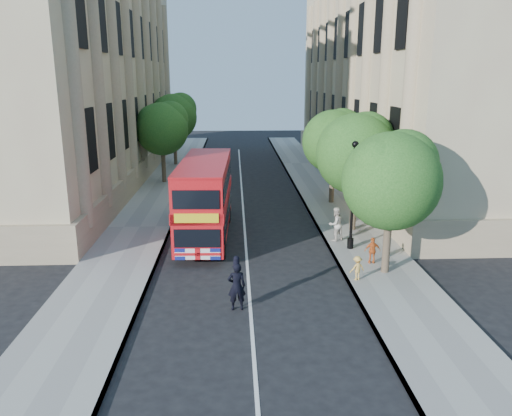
{
  "coord_description": "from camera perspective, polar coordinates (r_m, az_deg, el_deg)",
  "views": [
    {
      "loc": [
        -0.52,
        -16.44,
        8.17
      ],
      "look_at": [
        0.45,
        5.52,
        2.3
      ],
      "focal_mm": 35.0,
      "sensor_mm": 36.0,
      "label": 1
    }
  ],
  "objects": [
    {
      "name": "double_decker_bus",
      "position": [
        25.45,
        -5.82,
        1.29
      ],
      "size": [
        2.58,
        8.66,
        3.96
      ],
      "rotation": [
        0.0,
        0.0,
        -0.03
      ],
      "color": "#BA0C11",
      "rests_on": "ground"
    },
    {
      "name": "lamp_post",
      "position": [
        23.79,
        10.98,
        0.91
      ],
      "size": [
        0.32,
        0.32,
        5.16
      ],
      "color": "black",
      "rests_on": "pavement_right"
    },
    {
      "name": "tree_right_near",
      "position": [
        20.86,
        15.32,
        3.58
      ],
      "size": [
        4.0,
        4.0,
        6.08
      ],
      "color": "#473828",
      "rests_on": "ground"
    },
    {
      "name": "woman_pedestrian",
      "position": [
        25.2,
        9.09,
        -1.83
      ],
      "size": [
        1.04,
        0.98,
        1.71
      ],
      "primitive_type": "imported",
      "rotation": [
        0.0,
        0.0,
        3.67
      ],
      "color": "beige",
      "rests_on": "pavement_right"
    },
    {
      "name": "child_b",
      "position": [
        20.7,
        11.49,
        -6.74
      ],
      "size": [
        0.74,
        0.57,
        1.01
      ],
      "primitive_type": "imported",
      "rotation": [
        0.0,
        0.0,
        3.48
      ],
      "color": "gold",
      "rests_on": "pavement_right"
    },
    {
      "name": "pavement_left",
      "position": [
        28.14,
        -13.13,
        -2.2
      ],
      "size": [
        3.5,
        80.0,
        0.12
      ],
      "primitive_type": "cube",
      "color": "gray",
      "rests_on": "ground"
    },
    {
      "name": "building_right",
      "position": [
        42.91,
        17.63,
        15.39
      ],
      "size": [
        12.0,
        38.0,
        18.0
      ],
      "primitive_type": "cube",
      "color": "tan",
      "rests_on": "ground"
    },
    {
      "name": "tree_right_far",
      "position": [
        32.34,
        8.93,
        7.92
      ],
      "size": [
        4.0,
        4.0,
        6.15
      ],
      "color": "#473828",
      "rests_on": "ground"
    },
    {
      "name": "ground",
      "position": [
        18.36,
        -0.65,
        -11.46
      ],
      "size": [
        120.0,
        120.0,
        0.0
      ],
      "primitive_type": "plane",
      "color": "black",
      "rests_on": "ground"
    },
    {
      "name": "police_constable",
      "position": [
        17.98,
        -2.23,
        -8.94
      ],
      "size": [
        0.69,
        0.49,
        1.78
      ],
      "primitive_type": "imported",
      "rotation": [
        0.0,
        0.0,
        3.24
      ],
      "color": "black",
      "rests_on": "ground"
    },
    {
      "name": "pavement_right",
      "position": [
        28.35,
        10.37,
        -1.92
      ],
      "size": [
        3.5,
        80.0,
        0.12
      ],
      "primitive_type": "cube",
      "color": "gray",
      "rests_on": "ground"
    },
    {
      "name": "tree_right_mid",
      "position": [
        26.52,
        11.47,
        6.58
      ],
      "size": [
        4.2,
        4.2,
        6.37
      ],
      "color": "#473828",
      "rests_on": "ground"
    },
    {
      "name": "child_a",
      "position": [
        22.57,
        13.18,
        -4.75
      ],
      "size": [
        0.71,
        0.32,
        1.19
      ],
      "primitive_type": "imported",
      "rotation": [
        0.0,
        0.0,
        3.09
      ],
      "color": "orange",
      "rests_on": "pavement_right"
    },
    {
      "name": "building_left",
      "position": [
        42.57,
        -21.47,
        15.07
      ],
      "size": [
        12.0,
        38.0,
        18.0
      ],
      "primitive_type": "cube",
      "color": "tan",
      "rests_on": "ground"
    },
    {
      "name": "tree_left_back",
      "position": [
        46.92,
        -9.33,
        10.52
      ],
      "size": [
        4.2,
        4.2,
        6.65
      ],
      "color": "#473828",
      "rests_on": "ground"
    },
    {
      "name": "tree_left_far",
      "position": [
        39.03,
        -10.65,
        9.22
      ],
      "size": [
        4.0,
        4.0,
        6.3
      ],
      "color": "#473828",
      "rests_on": "ground"
    },
    {
      "name": "box_van",
      "position": [
        28.54,
        -5.86,
        1.0
      ],
      "size": [
        2.19,
        4.84,
        2.71
      ],
      "rotation": [
        0.0,
        0.0,
        -0.06
      ],
      "color": "black",
      "rests_on": "ground"
    }
  ]
}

